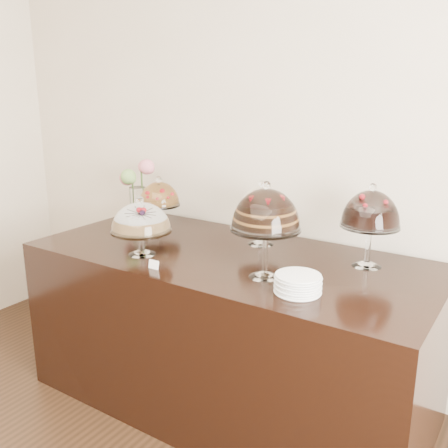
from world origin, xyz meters
The scene contains 10 objects.
wall_back centered at (0.00, 3.00, 1.50)m, with size 5.00×0.04×3.00m, color beige.
display_counter centered at (-0.26, 2.45, 0.45)m, with size 2.20×1.00×0.90m, color black.
cake_stand_sugar_sponge centered at (-0.66, 2.19, 1.09)m, with size 0.33×0.33×0.32m.
cake_stand_choco_layer centered at (0.06, 2.26, 1.21)m, with size 0.33×0.33×0.46m.
cake_stand_cheesecake centered at (-0.21, 2.70, 1.13)m, with size 0.27×0.27×0.37m.
cake_stand_dark_choco centered at (0.42, 2.68, 1.18)m, with size 0.29×0.29×0.42m.
cake_stand_fruit_tart centered at (-0.93, 2.66, 1.10)m, with size 0.26×0.26×0.33m.
flower_vase centered at (-1.23, 2.78, 1.14)m, with size 0.26×0.26×0.41m.
plate_stack centered at (0.27, 2.17, 0.94)m, with size 0.20×0.20×0.08m.
price_card_left centered at (-0.45, 2.05, 0.92)m, with size 0.06×0.01×0.04m, color white.
Camera 1 is at (1.12, 0.30, 1.77)m, focal length 40.00 mm.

